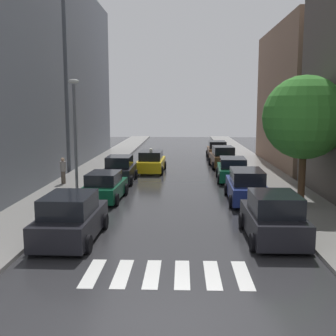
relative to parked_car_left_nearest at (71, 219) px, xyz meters
The scene contains 18 objects.
ground_plane 18.47m from the parked_car_left_nearest, 78.35° to the left, with size 28.00×72.00×0.04m, color #2E2E30.
sidewalk_left 18.30m from the parked_car_left_nearest, 98.72° to the left, with size 3.00×72.00×0.15m, color gray.
sidewalk_right 20.78m from the parked_car_left_nearest, 60.50° to the left, with size 3.00×72.00×0.15m, color gray.
crosswalk_stripes 4.91m from the parked_car_left_nearest, 39.69° to the right, with size 4.95×2.20×0.01m.
building_left_mid 26.46m from the parked_car_left_nearest, 106.53° to the left, with size 6.00×17.33×15.29m, color slate.
building_right_mid 25.87m from the parked_car_left_nearest, 54.54° to the left, with size 6.00×14.52×11.55m, color #8C6B56.
parked_car_left_nearest is the anchor object (origin of this frame).
parked_car_left_second 6.80m from the parked_car_left_nearest, 89.99° to the left, with size 2.14×4.11×1.54m.
parked_car_left_third 12.22m from the parked_car_left_nearest, 89.92° to the left, with size 2.00×4.05×1.76m.
parked_car_right_nearest 7.60m from the parked_car_left_nearest, ahead, with size 2.13×4.12×1.81m.
parked_car_right_second 10.15m from the parked_car_left_nearest, 41.89° to the left, with size 2.13×4.73×1.72m.
parked_car_right_third 15.18m from the parked_car_left_nearest, 60.04° to the left, with size 2.29×4.57×1.57m.
parked_car_right_fourth 20.81m from the parked_car_left_nearest, 68.80° to the left, with size 2.18×4.16×1.75m.
parked_car_right_fifth 26.53m from the parked_car_left_nearest, 73.46° to the left, with size 2.07×4.32×1.70m.
taxi_midroad 16.79m from the parked_car_left_nearest, 83.94° to the left, with size 2.19×4.51×1.81m.
pedestrian_foreground 11.27m from the parked_car_left_nearest, 107.44° to the left, with size 0.36×0.36×1.66m.
street_tree_right 12.75m from the parked_car_left_nearest, 32.08° to the left, with size 4.26×4.26×6.42m.
lamp_post_left 8.78m from the parked_car_left_nearest, 102.77° to the left, with size 0.60×0.28×6.33m.
Camera 1 is at (0.44, -9.01, 4.98)m, focal length 44.38 mm.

